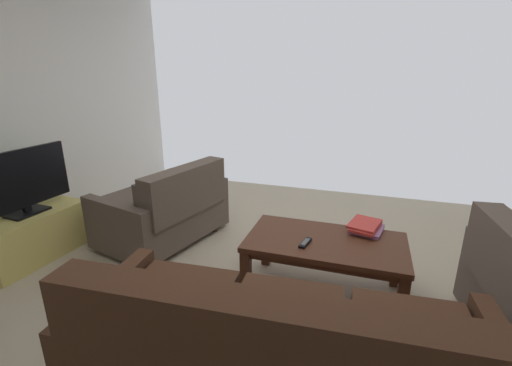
{
  "coord_description": "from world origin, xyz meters",
  "views": [
    {
      "loc": [
        -0.55,
        2.28,
        1.65
      ],
      "look_at": [
        0.15,
        0.11,
        0.91
      ],
      "focal_mm": 24.6,
      "sensor_mm": 36.0,
      "label": 1
    }
  ],
  "objects_px": {
    "coffee_table": "(325,248)",
    "book_stack": "(366,227)",
    "loveseat_near": "(166,208)",
    "sofa_main": "(279,358)",
    "tv_remote": "(305,243)",
    "tv_stand": "(33,236)",
    "flat_tv": "(21,181)"
  },
  "relations": [
    {
      "from": "sofa_main",
      "to": "tv_stand",
      "type": "bearing_deg",
      "value": -18.4
    },
    {
      "from": "flat_tv",
      "to": "tv_remote",
      "type": "height_order",
      "value": "flat_tv"
    },
    {
      "from": "sofa_main",
      "to": "coffee_table",
      "type": "relative_size",
      "value": 1.77
    },
    {
      "from": "loveseat_near",
      "to": "book_stack",
      "type": "xyz_separation_m",
      "value": [
        -1.88,
        0.16,
        0.14
      ]
    },
    {
      "from": "tv_stand",
      "to": "book_stack",
      "type": "xyz_separation_m",
      "value": [
        -2.85,
        -0.52,
        0.26
      ]
    },
    {
      "from": "sofa_main",
      "to": "tv_remote",
      "type": "xyz_separation_m",
      "value": [
        0.06,
        -0.99,
        0.1
      ]
    },
    {
      "from": "coffee_table",
      "to": "flat_tv",
      "type": "bearing_deg",
      "value": 5.93
    },
    {
      "from": "tv_stand",
      "to": "tv_remote",
      "type": "height_order",
      "value": "tv_remote"
    },
    {
      "from": "flat_tv",
      "to": "book_stack",
      "type": "distance_m",
      "value": 2.91
    },
    {
      "from": "tv_stand",
      "to": "loveseat_near",
      "type": "bearing_deg",
      "value": -145.0
    },
    {
      "from": "loveseat_near",
      "to": "book_stack",
      "type": "distance_m",
      "value": 1.9
    },
    {
      "from": "loveseat_near",
      "to": "flat_tv",
      "type": "height_order",
      "value": "flat_tv"
    },
    {
      "from": "loveseat_near",
      "to": "flat_tv",
      "type": "relative_size",
      "value": 1.51
    },
    {
      "from": "coffee_table",
      "to": "book_stack",
      "type": "relative_size",
      "value": 3.43
    },
    {
      "from": "sofa_main",
      "to": "flat_tv",
      "type": "bearing_deg",
      "value": -18.42
    },
    {
      "from": "sofa_main",
      "to": "book_stack",
      "type": "relative_size",
      "value": 6.07
    },
    {
      "from": "tv_stand",
      "to": "flat_tv",
      "type": "relative_size",
      "value": 1.06
    },
    {
      "from": "flat_tv",
      "to": "tv_remote",
      "type": "distance_m",
      "value": 2.47
    },
    {
      "from": "sofa_main",
      "to": "tv_remote",
      "type": "height_order",
      "value": "sofa_main"
    },
    {
      "from": "loveseat_near",
      "to": "tv_stand",
      "type": "distance_m",
      "value": 1.19
    },
    {
      "from": "sofa_main",
      "to": "tv_stand",
      "type": "height_order",
      "value": "sofa_main"
    },
    {
      "from": "coffee_table",
      "to": "book_stack",
      "type": "bearing_deg",
      "value": -137.7
    },
    {
      "from": "loveseat_near",
      "to": "tv_remote",
      "type": "distance_m",
      "value": 1.57
    },
    {
      "from": "book_stack",
      "to": "tv_remote",
      "type": "distance_m",
      "value": 0.55
    },
    {
      "from": "coffee_table",
      "to": "tv_stand",
      "type": "bearing_deg",
      "value": 5.95
    },
    {
      "from": "tv_stand",
      "to": "flat_tv",
      "type": "height_order",
      "value": "flat_tv"
    },
    {
      "from": "tv_stand",
      "to": "flat_tv",
      "type": "distance_m",
      "value": 0.51
    },
    {
      "from": "sofa_main",
      "to": "book_stack",
      "type": "distance_m",
      "value": 1.4
    },
    {
      "from": "loveseat_near",
      "to": "tv_remote",
      "type": "bearing_deg",
      "value": 160.48
    },
    {
      "from": "book_stack",
      "to": "tv_stand",
      "type": "bearing_deg",
      "value": 10.31
    },
    {
      "from": "coffee_table",
      "to": "flat_tv",
      "type": "height_order",
      "value": "flat_tv"
    },
    {
      "from": "book_stack",
      "to": "sofa_main",
      "type": "bearing_deg",
      "value": 75.62
    }
  ]
}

